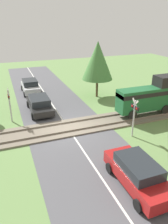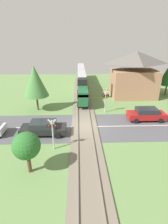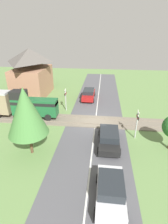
{
  "view_description": "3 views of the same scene",
  "coord_description": "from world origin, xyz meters",
  "px_view_note": "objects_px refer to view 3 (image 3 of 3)",
  "views": [
    {
      "loc": [
        14.57,
        -4.21,
        7.97
      ],
      "look_at": [
        0.0,
        1.32,
        1.2
      ],
      "focal_mm": 35.0,
      "sensor_mm": 36.0,
      "label": 1
    },
    {
      "loc": [
        -0.6,
        -16.91,
        9.01
      ],
      "look_at": [
        0.0,
        1.32,
        1.2
      ],
      "focal_mm": 28.0,
      "sensor_mm": 36.0,
      "label": 2
    },
    {
      "loc": [
        -17.66,
        -0.69,
        9.59
      ],
      "look_at": [
        0.0,
        1.32,
        1.2
      ],
      "focal_mm": 28.0,
      "sensor_mm": 36.0,
      "label": 3
    }
  ],
  "objects_px": {
    "station_building": "(32,73)",
    "pedestrian_by_station": "(25,100)",
    "car_far_side": "(89,94)",
    "crossing_signal_west_approach": "(137,121)",
    "car_behind_queue": "(111,190)",
    "crossing_signal_east_approach": "(66,97)",
    "car_near_crossing": "(109,137)"
  },
  "relations": [
    {
      "from": "pedestrian_by_station",
      "to": "car_behind_queue",
      "type": "bearing_deg",
      "value": -140.46
    },
    {
      "from": "car_far_side",
      "to": "car_behind_queue",
      "type": "distance_m",
      "value": 17.47
    },
    {
      "from": "car_behind_queue",
      "to": "crossing_signal_east_approach",
      "type": "bearing_deg",
      "value": 23.07
    },
    {
      "from": "crossing_signal_west_approach",
      "to": "pedestrian_by_station",
      "type": "distance_m",
      "value": 15.71
    },
    {
      "from": "car_far_side",
      "to": "station_building",
      "type": "height_order",
      "value": "station_building"
    },
    {
      "from": "pedestrian_by_station",
      "to": "car_near_crossing",
      "type": "bearing_deg",
      "value": -125.22
    },
    {
      "from": "car_near_crossing",
      "to": "crossing_signal_west_approach",
      "type": "relative_size",
      "value": 1.56
    },
    {
      "from": "car_behind_queue",
      "to": "car_near_crossing",
      "type": "bearing_deg",
      "value": -0.0
    },
    {
      "from": "car_near_crossing",
      "to": "crossing_signal_west_approach",
      "type": "xyz_separation_m",
      "value": [
        1.32,
        -2.56,
        1.12
      ]
    },
    {
      "from": "car_behind_queue",
      "to": "crossing_signal_west_approach",
      "type": "distance_m",
      "value": 7.68
    },
    {
      "from": "crossing_signal_west_approach",
      "to": "station_building",
      "type": "xyz_separation_m",
      "value": [
        11.08,
        14.46,
        1.66
      ]
    },
    {
      "from": "car_near_crossing",
      "to": "car_behind_queue",
      "type": "distance_m",
      "value": 5.84
    },
    {
      "from": "car_behind_queue",
      "to": "crossing_signal_east_approach",
      "type": "height_order",
      "value": "crossing_signal_east_approach"
    },
    {
      "from": "station_building",
      "to": "pedestrian_by_station",
      "type": "xyz_separation_m",
      "value": [
        -4.25,
        -0.35,
        -2.79
      ]
    },
    {
      "from": "crossing_signal_east_approach",
      "to": "pedestrian_by_station",
      "type": "bearing_deg",
      "value": 78.83
    },
    {
      "from": "car_behind_queue",
      "to": "station_building",
      "type": "xyz_separation_m",
      "value": [
        18.23,
        11.89,
        2.73
      ]
    },
    {
      "from": "car_far_side",
      "to": "station_building",
      "type": "relative_size",
      "value": 0.58
    },
    {
      "from": "car_far_side",
      "to": "crossing_signal_east_approach",
      "type": "bearing_deg",
      "value": 150.1
    },
    {
      "from": "car_behind_queue",
      "to": "crossing_signal_east_approach",
      "type": "xyz_separation_m",
      "value": [
        12.78,
        5.44,
        1.07
      ]
    },
    {
      "from": "crossing_signal_west_approach",
      "to": "car_behind_queue",
      "type": "bearing_deg",
      "value": 160.3
    },
    {
      "from": "car_near_crossing",
      "to": "pedestrian_by_station",
      "type": "bearing_deg",
      "value": 54.78
    },
    {
      "from": "car_far_side",
      "to": "crossing_signal_west_approach",
      "type": "distance_m",
      "value": 11.5
    },
    {
      "from": "crossing_signal_west_approach",
      "to": "crossing_signal_east_approach",
      "type": "relative_size",
      "value": 1.0
    },
    {
      "from": "car_far_side",
      "to": "station_building",
      "type": "xyz_separation_m",
      "value": [
        1.0,
        9.01,
        2.73
      ]
    },
    {
      "from": "car_near_crossing",
      "to": "car_behind_queue",
      "type": "xyz_separation_m",
      "value": [
        -5.84,
        0.0,
        0.05
      ]
    },
    {
      "from": "car_behind_queue",
      "to": "pedestrian_by_station",
      "type": "xyz_separation_m",
      "value": [
        13.98,
        11.54,
        -0.06
      ]
    },
    {
      "from": "car_far_side",
      "to": "car_near_crossing",
      "type": "bearing_deg",
      "value": -165.82
    },
    {
      "from": "car_behind_queue",
      "to": "crossing_signal_west_approach",
      "type": "xyz_separation_m",
      "value": [
        7.16,
        -2.56,
        1.07
      ]
    },
    {
      "from": "car_near_crossing",
      "to": "station_building",
      "type": "distance_m",
      "value": 17.4
    },
    {
      "from": "car_near_crossing",
      "to": "pedestrian_by_station",
      "type": "relative_size",
      "value": 2.82
    },
    {
      "from": "car_far_side",
      "to": "pedestrian_by_station",
      "type": "relative_size",
      "value": 2.7
    },
    {
      "from": "car_far_side",
      "to": "pedestrian_by_station",
      "type": "xyz_separation_m",
      "value": [
        -3.25,
        8.66,
        -0.06
      ]
    }
  ]
}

